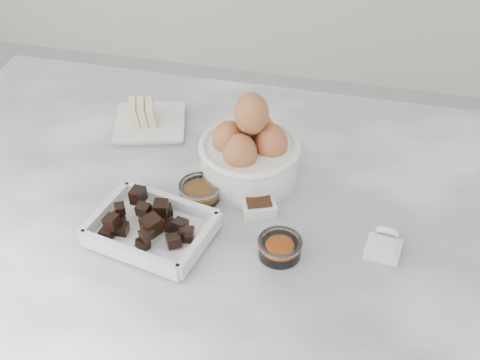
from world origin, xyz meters
name	(u,v)px	position (x,y,z in m)	size (l,w,h in m)	color
marble_slab	(225,216)	(0.00, 0.00, 0.92)	(1.20, 0.80, 0.04)	silver
chocolate_dish	(151,227)	(-0.10, -0.10, 0.96)	(0.22, 0.18, 0.05)	white
butter_plate	(149,119)	(-0.20, 0.20, 0.96)	(0.17, 0.17, 0.06)	white
sugar_ramekin	(266,173)	(0.06, 0.08, 0.96)	(0.07, 0.07, 0.04)	white
egg_bowl	(250,151)	(0.02, 0.09, 1.00)	(0.18, 0.18, 0.17)	white
honey_bowl	(200,191)	(-0.05, 0.01, 0.96)	(0.07, 0.07, 0.03)	white
zest_bowl	(280,247)	(0.11, -0.09, 0.96)	(0.07, 0.07, 0.03)	white
vanilla_spoon	(258,202)	(0.06, 0.01, 0.95)	(0.07, 0.08, 0.04)	white
salt_spoon	(384,244)	(0.27, -0.04, 0.95)	(0.06, 0.07, 0.04)	white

